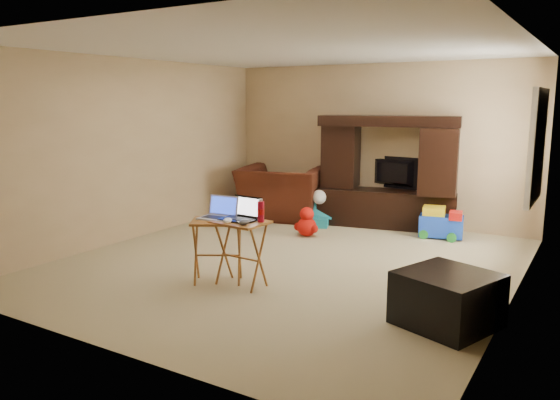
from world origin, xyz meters
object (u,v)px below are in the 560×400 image
Objects in this scene: laptop_left at (216,208)px; mouse_left at (228,221)px; tray_table_left at (218,251)px; tray_table_right at (241,253)px; child_rocker at (316,210)px; entertainment_center at (387,172)px; laptop_right at (238,209)px; television at (392,173)px; ottoman at (447,299)px; mouse_right at (244,222)px; plush_toy at (307,222)px; recliner at (282,193)px; water_bottle at (261,212)px; push_toy at (441,222)px.

laptop_left reaches higher than mouse_left.
tray_table_right is (0.28, 0.04, 0.01)m from tray_table_left.
child_rocker is at bearing 66.25° from tray_table_left.
child_rocker is (-0.93, -0.53, -0.60)m from entertainment_center.
laptop_right is at bearing 2.19° from laptop_left.
television reaches higher than ottoman.
mouse_right reaches higher than tray_table_right.
television reaches higher than laptop_right.
plush_toy is at bearing 104.80° from tray_table_right.
entertainment_center is at bearing 86.80° from mouse_right.
television is 0.66× the size of recliner.
ottoman is 1.05× the size of tray_table_right.
recliner is 3.31m from laptop_left.
tray_table_right is at bearing -2.38° from laptop_left.
mouse_left is 0.35m from water_bottle.
tray_table_left is 1.88× the size of laptop_right.
plush_toy is at bearing 104.24° from laptop_right.
mouse_left is at bearing -175.37° from ottoman.
ottoman is 2.40m from tray_table_left.
recliner is 2.63× the size of child_rocker.
television is at bearing 88.63° from laptop_right.
plush_toy is 2.28m from tray_table_right.
push_toy is at bearing 167.48° from recliner.
entertainment_center is 1.23m from child_rocker.
laptop_left is (0.30, -2.90, 0.55)m from child_rocker.
mouse_left reaches higher than push_toy.
mouse_left is (-2.21, -0.18, 0.48)m from ottoman.
water_bottle reaches higher than tray_table_right.
recliner is 3.43m from water_bottle.
recliner is 1.89× the size of tray_table_right.
push_toy is 2.84× the size of water_bottle.
mouse_left reaches higher than tray_table_right.
child_rocker is 2.97m from water_bottle.
child_rocker is 3.13m from mouse_right.
child_rocker is 1.88m from push_toy.
television is 4.05× the size of water_bottle.
television is at bearing 78.94° from entertainment_center.
water_bottle is (-1.06, -3.06, 0.57)m from push_toy.
tray_table_right is at bearing -21.94° from tray_table_left.
ottoman is at bearing 5.41° from mouse_right.
push_toy is at bearing 159.31° from television.
laptop_left is 2.53× the size of mouse_right.
tray_table_left is 4.84× the size of mouse_right.
push_toy is at bearing -12.58° from child_rocker.
child_rocker is 0.82× the size of push_toy.
mouse_right is at bearing 94.03° from television.
entertainment_center is 9.76× the size of water_bottle.
entertainment_center is at bearing 75.28° from laptop_left.
mouse_right is at bearing -76.81° from plush_toy.
recliner is 0.81m from child_rocker.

